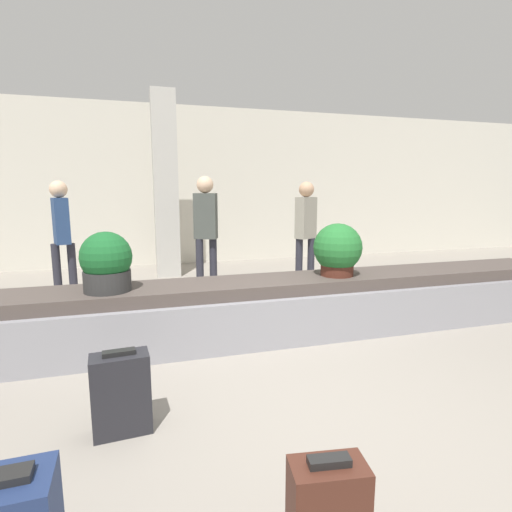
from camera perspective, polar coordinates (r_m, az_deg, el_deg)
name	(u,v)px	position (r m, az deg, el deg)	size (l,w,h in m)	color
ground_plane	(312,406)	(3.08, 7.96, -20.40)	(18.00, 18.00, 0.00)	gray
back_wall	(194,186)	(8.47, -8.85, 9.81)	(18.00, 0.06, 3.20)	beige
carousel	(256,310)	(4.19, 0.00, -7.69)	(7.69, 0.81, 0.61)	gray
pillar	(166,186)	(7.28, -12.80, 9.77)	(0.41, 0.41, 3.20)	beige
suitcase_2	(121,393)	(2.78, -18.69, -18.10)	(0.37, 0.21, 0.55)	#232328
potted_plant_0	(106,263)	(3.86, -20.59, -0.94)	(0.46, 0.46, 0.55)	#2D2D2D
potted_plant_1	(338,250)	(4.37, 11.57, 0.84)	(0.52, 0.52, 0.56)	#4C2319
traveler_0	(206,224)	(5.84, -7.19, 4.51)	(0.36, 0.29, 1.72)	#282833
traveler_1	(62,230)	(6.10, -26.02, 3.37)	(0.31, 0.36, 1.65)	#282833
traveler_2	(306,226)	(6.16, 7.11, 4.29)	(0.37, 0.31, 1.65)	#282833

